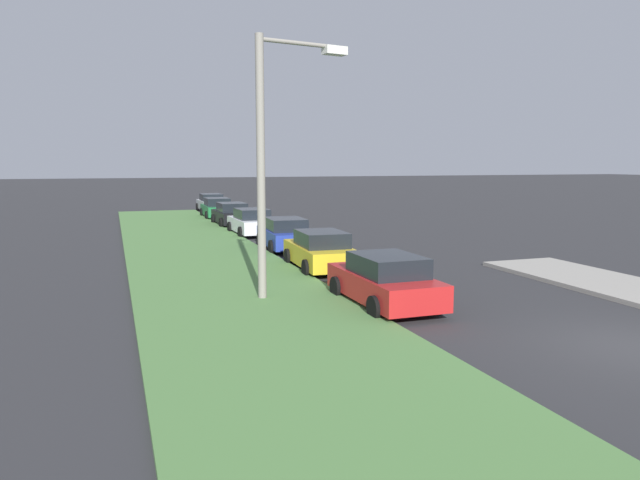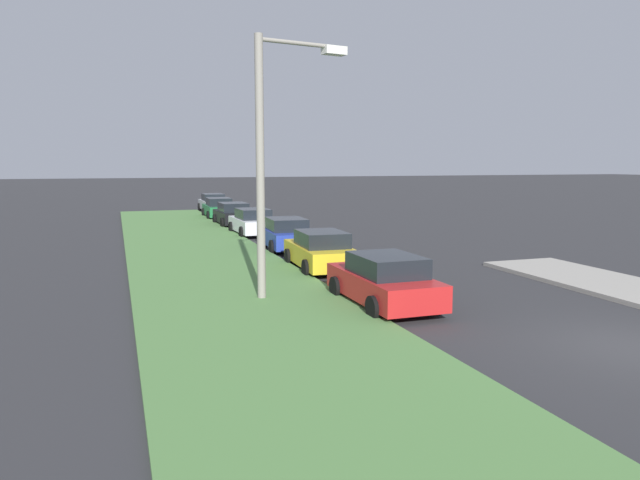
{
  "view_description": "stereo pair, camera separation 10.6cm",
  "coord_description": "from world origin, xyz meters",
  "px_view_note": "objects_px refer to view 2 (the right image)",
  "views": [
    {
      "loc": [
        -9.5,
        10.66,
        4.0
      ],
      "look_at": [
        10.02,
        3.84,
        1.29
      ],
      "focal_mm": 33.34,
      "sensor_mm": 36.0,
      "label": 1
    },
    {
      "loc": [
        -9.53,
        10.56,
        4.0
      ],
      "look_at": [
        10.02,
        3.84,
        1.29
      ],
      "focal_mm": 33.34,
      "sensor_mm": 36.0,
      "label": 2
    }
  ],
  "objects_px": {
    "parked_car_green": "(219,208)",
    "streetlight": "(271,148)",
    "parked_car_red": "(384,281)",
    "parked_car_black": "(233,214)",
    "parked_car_blue": "(286,234)",
    "parked_car_white": "(253,222)",
    "parked_car_silver": "(213,203)",
    "parked_car_yellow": "(321,251)"
  },
  "relations": [
    {
      "from": "parked_car_silver",
      "to": "parked_car_black",
      "type": "bearing_deg",
      "value": 177.52
    },
    {
      "from": "parked_car_white",
      "to": "parked_car_black",
      "type": "distance_m",
      "value": 5.23
    },
    {
      "from": "parked_car_red",
      "to": "parked_car_black",
      "type": "relative_size",
      "value": 1.0
    },
    {
      "from": "parked_car_black",
      "to": "streetlight",
      "type": "xyz_separation_m",
      "value": [
        -20.82,
        2.75,
        3.67
      ]
    },
    {
      "from": "parked_car_green",
      "to": "parked_car_yellow",
      "type": "bearing_deg",
      "value": -178.65
    },
    {
      "from": "parked_car_red",
      "to": "parked_car_black",
      "type": "height_order",
      "value": "same"
    },
    {
      "from": "parked_car_black",
      "to": "parked_car_silver",
      "type": "relative_size",
      "value": 1.01
    },
    {
      "from": "parked_car_red",
      "to": "parked_car_blue",
      "type": "height_order",
      "value": "same"
    },
    {
      "from": "parked_car_red",
      "to": "parked_car_silver",
      "type": "xyz_separation_m",
      "value": [
        33.64,
        -0.44,
        0.0
      ]
    },
    {
      "from": "parked_car_blue",
      "to": "parked_car_silver",
      "type": "xyz_separation_m",
      "value": [
        22.29,
        -0.11,
        0.0
      ]
    },
    {
      "from": "parked_car_red",
      "to": "streetlight",
      "type": "height_order",
      "value": "streetlight"
    },
    {
      "from": "parked_car_red",
      "to": "parked_car_silver",
      "type": "distance_m",
      "value": 33.65
    },
    {
      "from": "parked_car_silver",
      "to": "streetlight",
      "type": "bearing_deg",
      "value": 174.15
    },
    {
      "from": "streetlight",
      "to": "parked_car_blue",
      "type": "bearing_deg",
      "value": -17.78
    },
    {
      "from": "parked_car_yellow",
      "to": "parked_car_black",
      "type": "bearing_deg",
      "value": 3.16
    },
    {
      "from": "parked_car_blue",
      "to": "parked_car_silver",
      "type": "distance_m",
      "value": 22.29
    },
    {
      "from": "parked_car_blue",
      "to": "parked_car_white",
      "type": "height_order",
      "value": "same"
    },
    {
      "from": "parked_car_red",
      "to": "parked_car_green",
      "type": "bearing_deg",
      "value": -0.24
    },
    {
      "from": "parked_car_yellow",
      "to": "parked_car_silver",
      "type": "bearing_deg",
      "value": 1.96
    },
    {
      "from": "parked_car_red",
      "to": "parked_car_yellow",
      "type": "xyz_separation_m",
      "value": [
        5.92,
        -0.17,
        0.0
      ]
    },
    {
      "from": "parked_car_white",
      "to": "streetlight",
      "type": "bearing_deg",
      "value": 168.35
    },
    {
      "from": "parked_car_green",
      "to": "streetlight",
      "type": "distance_m",
      "value": 26.59
    },
    {
      "from": "parked_car_black",
      "to": "parked_car_silver",
      "type": "bearing_deg",
      "value": -3.33
    },
    {
      "from": "parked_car_blue",
      "to": "streetlight",
      "type": "distance_m",
      "value": 10.79
    },
    {
      "from": "parked_car_white",
      "to": "parked_car_red",
      "type": "bearing_deg",
      "value": 178.43
    },
    {
      "from": "parked_car_black",
      "to": "parked_car_silver",
      "type": "xyz_separation_m",
      "value": [
        11.13,
        -0.46,
        0.0
      ]
    },
    {
      "from": "parked_car_yellow",
      "to": "streetlight",
      "type": "xyz_separation_m",
      "value": [
        -4.22,
        2.93,
        3.67
      ]
    },
    {
      "from": "parked_car_red",
      "to": "parked_car_white",
      "type": "relative_size",
      "value": 0.99
    },
    {
      "from": "parked_car_black",
      "to": "streetlight",
      "type": "height_order",
      "value": "streetlight"
    },
    {
      "from": "parked_car_silver",
      "to": "parked_car_blue",
      "type": "bearing_deg",
      "value": 179.6
    },
    {
      "from": "parked_car_red",
      "to": "parked_car_blue",
      "type": "distance_m",
      "value": 11.36
    },
    {
      "from": "parked_car_green",
      "to": "parked_car_black",
      "type": "bearing_deg",
      "value": -178.93
    },
    {
      "from": "parked_car_yellow",
      "to": "streetlight",
      "type": "bearing_deg",
      "value": 147.77
    },
    {
      "from": "parked_car_white",
      "to": "streetlight",
      "type": "relative_size",
      "value": 0.58
    },
    {
      "from": "parked_car_yellow",
      "to": "parked_car_blue",
      "type": "distance_m",
      "value": 5.44
    },
    {
      "from": "parked_car_yellow",
      "to": "parked_car_black",
      "type": "relative_size",
      "value": 1.01
    },
    {
      "from": "streetlight",
      "to": "parked_car_black",
      "type": "bearing_deg",
      "value": -7.53
    },
    {
      "from": "parked_car_red",
      "to": "streetlight",
      "type": "distance_m",
      "value": 4.9
    },
    {
      "from": "parked_car_black",
      "to": "streetlight",
      "type": "relative_size",
      "value": 0.58
    },
    {
      "from": "parked_car_white",
      "to": "parked_car_silver",
      "type": "height_order",
      "value": "same"
    },
    {
      "from": "parked_car_yellow",
      "to": "parked_car_silver",
      "type": "distance_m",
      "value": 27.73
    },
    {
      "from": "parked_car_yellow",
      "to": "parked_car_black",
      "type": "xyz_separation_m",
      "value": [
        16.6,
        0.18,
        0.0
      ]
    }
  ]
}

